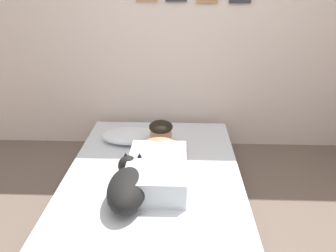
% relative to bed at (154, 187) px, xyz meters
% --- Properties ---
extents(back_wall, '(4.45, 0.12, 2.50)m').
position_rel_bed_xyz_m(back_wall, '(0.30, 1.12, 1.11)').
color(back_wall, silver).
rests_on(back_wall, ground).
extents(bed, '(1.37, 1.96, 0.29)m').
position_rel_bed_xyz_m(bed, '(0.00, 0.00, 0.00)').
color(bed, '#4C4742').
rests_on(bed, ground).
extents(pillow, '(0.52, 0.32, 0.11)m').
position_rel_bed_xyz_m(pillow, '(-0.25, 0.50, 0.20)').
color(pillow, silver).
rests_on(pillow, bed).
extents(person_lying, '(0.43, 0.92, 0.27)m').
position_rel_bed_xyz_m(person_lying, '(0.04, -0.02, 0.25)').
color(person_lying, silver).
rests_on(person_lying, bed).
extents(dog, '(0.26, 0.57, 0.21)m').
position_rel_bed_xyz_m(dog, '(-0.14, -0.36, 0.25)').
color(dog, black).
rests_on(dog, bed).
extents(coffee_cup, '(0.12, 0.09, 0.07)m').
position_rel_bed_xyz_m(coffee_cup, '(0.10, 0.32, 0.18)').
color(coffee_cup, white).
rests_on(coffee_cup, bed).
extents(cell_phone, '(0.07, 0.14, 0.01)m').
position_rel_bed_xyz_m(cell_phone, '(-0.04, -0.16, 0.15)').
color(cell_phone, black).
rests_on(cell_phone, bed).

